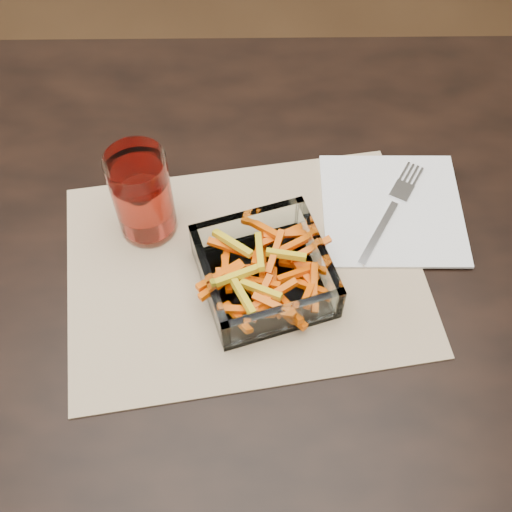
# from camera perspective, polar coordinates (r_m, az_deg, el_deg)

# --- Properties ---
(dining_table) EXTENTS (1.60, 0.90, 0.75)m
(dining_table) POSITION_cam_1_polar(r_m,az_deg,el_deg) (0.90, -1.75, -3.87)
(dining_table) COLOR black
(dining_table) RESTS_ON ground
(placemat) EXTENTS (0.49, 0.39, 0.00)m
(placemat) POSITION_cam_1_polar(r_m,az_deg,el_deg) (0.82, -1.02, -1.06)
(placemat) COLOR tan
(placemat) RESTS_ON dining_table
(glass_bowl) EXTENTS (0.19, 0.19, 0.06)m
(glass_bowl) POSITION_cam_1_polar(r_m,az_deg,el_deg) (0.79, 0.75, -1.56)
(glass_bowl) COLOR white
(glass_bowl) RESTS_ON placemat
(tumbler) EXTENTS (0.08, 0.08, 0.13)m
(tumbler) POSITION_cam_1_polar(r_m,az_deg,el_deg) (0.82, -10.03, 5.17)
(tumbler) COLOR white
(tumbler) RESTS_ON placemat
(napkin) EXTENTS (0.19, 0.19, 0.00)m
(napkin) POSITION_cam_1_polar(r_m,az_deg,el_deg) (0.89, 12.01, 4.12)
(napkin) COLOR white
(napkin) RESTS_ON placemat
(fork) EXTENTS (0.11, 0.17, 0.00)m
(fork) POSITION_cam_1_polar(r_m,az_deg,el_deg) (0.89, 11.99, 4.15)
(fork) COLOR silver
(fork) RESTS_ON napkin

